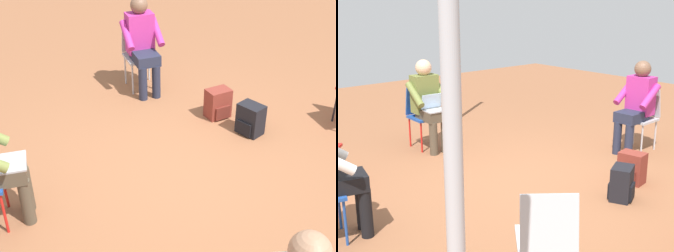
{
  "view_description": "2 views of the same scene",
  "coord_description": "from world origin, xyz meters",
  "views": [
    {
      "loc": [
        3.56,
        -1.39,
        2.85
      ],
      "look_at": [
        0.23,
        -0.26,
        0.73
      ],
      "focal_mm": 50.0,
      "sensor_mm": 36.0,
      "label": 1
    },
    {
      "loc": [
        3.42,
        3.61,
        2.06
      ],
      "look_at": [
        0.21,
        -0.1,
        0.7
      ],
      "focal_mm": 50.0,
      "sensor_mm": 36.0,
      "label": 2
    }
  ],
  "objects": [
    {
      "name": "ground_plane",
      "position": [
        0.0,
        0.0,
        0.0
      ],
      "size": [
        14.0,
        14.0,
        0.0
      ],
      "primitive_type": "plane",
      "color": "brown"
    },
    {
      "name": "chair_northeast",
      "position": [
        1.36,
        1.64,
        0.5
      ],
      "size": [
        0.58,
        0.58,
        0.85
      ],
      "rotation": [
        0.0,
        0.0,
        2.47
      ],
      "color": "#B7B7BC",
      "rests_on": "ground"
    },
    {
      "name": "chair_west",
      "position": [
        -2.08,
        0.11,
        0.5
      ],
      "size": [
        0.45,
        0.41,
        0.85
      ],
      "rotation": [
        0.0,
        0.0,
        -1.54
      ],
      "color": "#B7B7BC",
      "rests_on": "ground"
    },
    {
      "name": "chair_south",
      "position": [
        0.14,
        -1.97,
        0.5
      ],
      "size": [
        0.42,
        0.45,
        0.85
      ],
      "rotation": [
        0.0,
        0.0,
        -0.05
      ],
      "color": "#1E4799",
      "rests_on": "ground"
    },
    {
      "name": "person_with_laptop",
      "position": [
        0.15,
        -1.8,
        0.69
      ],
      "size": [
        0.51,
        0.53,
        1.24
      ],
      "rotation": [
        0.0,
        0.0,
        -0.05
      ],
      "color": "#4C4233",
      "rests_on": "ground"
    },
    {
      "name": "person_in_magenta",
      "position": [
        -1.91,
        0.12,
        0.69
      ],
      "size": [
        0.53,
        0.5,
        1.24
      ],
      "rotation": [
        0.0,
        0.0,
        -1.54
      ],
      "color": "#23283D",
      "rests_on": "ground"
    },
    {
      "name": "backpack_near_laptop_user",
      "position": [
        -0.93,
        0.77,
        0.16
      ],
      "size": [
        0.28,
        0.31,
        0.36
      ],
      "rotation": [
        0.0,
        0.0,
        4.88
      ],
      "color": "maroon",
      "rests_on": "ground"
    },
    {
      "name": "backpack_by_empty_chair",
      "position": [
        -0.47,
        0.96,
        0.16
      ],
      "size": [
        0.34,
        0.31,
        0.36
      ],
      "rotation": [
        0.0,
        0.0,
        3.57
      ],
      "color": "black",
      "rests_on": "ground"
    },
    {
      "name": "tent_pole_near",
      "position": [
        -0.99,
        -2.83,
        1.2
      ],
      "size": [
        0.07,
        0.07,
        2.39
      ],
      "primitive_type": "cylinder",
      "color": "#B2B2B7",
      "rests_on": "ground"
    },
    {
      "name": "tent_pole_far",
      "position": [
        2.54,
        2.3,
        1.37
      ],
      "size": [
        0.07,
        0.07,
        2.74
      ],
      "primitive_type": "cylinder",
      "color": "#B2B2B7",
      "rests_on": "ground"
    }
  ]
}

